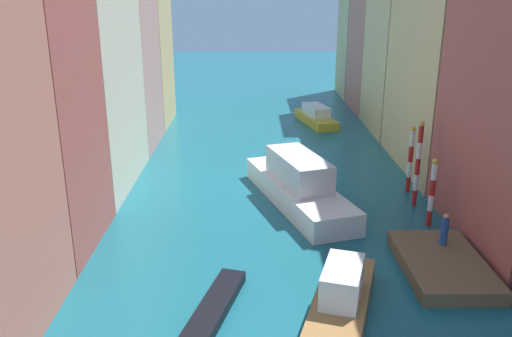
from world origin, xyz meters
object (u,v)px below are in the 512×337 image
vaporetto_white (298,185)px  motorboat_0 (341,299)px  person_on_dock (444,230)px  waterfront_dock (442,265)px  mooring_pole_0 (432,192)px  motorboat_1 (316,116)px  gondola_black (202,329)px  mooring_pole_2 (410,159)px  mooring_pole_1 (418,163)px

vaporetto_white → motorboat_0: bearing=-86.6°
person_on_dock → vaporetto_white: vaporetto_white is taller
vaporetto_white → waterfront_dock: bearing=-54.7°
mooring_pole_0 → vaporetto_white: bearing=154.0°
vaporetto_white → motorboat_1: 20.57m
waterfront_dock → gondola_black: waterfront_dock is taller
mooring_pole_0 → motorboat_0: mooring_pole_0 is taller
motorboat_0 → mooring_pole_2: bearing=64.4°
person_on_dock → mooring_pole_1: mooring_pole_1 is taller
mooring_pole_0 → vaporetto_white: mooring_pole_0 is taller
waterfront_dock → motorboat_1: bearing=95.0°
mooring_pole_1 → vaporetto_white: size_ratio=0.45×
mooring_pole_1 → motorboat_0: size_ratio=0.72×
person_on_dock → motorboat_1: size_ratio=0.22×
motorboat_0 → vaporetto_white: bearing=93.4°
waterfront_dock → mooring_pole_2: size_ratio=1.39×
person_on_dock → vaporetto_white: (-6.45, 6.99, -0.27)m
vaporetto_white → mooring_pole_0: bearing=-26.0°
waterfront_dock → person_on_dock: (0.48, 1.44, 1.08)m
waterfront_dock → mooring_pole_2: bearing=82.8°
vaporetto_white → gondola_black: size_ratio=1.39×
waterfront_dock → motorboat_0: 6.30m
mooring_pole_1 → vaporetto_white: 7.18m
mooring_pole_0 → mooring_pole_1: (0.04, 2.90, 0.67)m
mooring_pole_1 → mooring_pole_2: mooring_pole_1 is taller
gondola_black → motorboat_0: motorboat_0 is taller
mooring_pole_1 → motorboat_0: bearing=-119.0°
motorboat_0 → mooring_pole_0: bearing=53.6°
gondola_black → person_on_dock: bearing=28.6°
waterfront_dock → person_on_dock: 1.86m
motorboat_0 → motorboat_1: motorboat_0 is taller
vaporetto_white → motorboat_0: vaporetto_white is taller
mooring_pole_2 → motorboat_0: (-6.54, -13.64, -1.48)m
gondola_black → motorboat_1: 34.36m
mooring_pole_1 → mooring_pole_2: 2.34m
gondola_black → motorboat_0: size_ratio=1.15×
person_on_dock → vaporetto_white: 9.51m
person_on_dock → mooring_pole_2: mooring_pole_2 is taller
mooring_pole_1 → gondola_black: bearing=-133.0°
waterfront_dock → vaporetto_white: (-5.97, 8.42, 0.81)m
person_on_dock → mooring_pole_0: 3.67m
mooring_pole_0 → mooring_pole_2: bearing=86.8°
mooring_pole_2 → motorboat_1: size_ratio=0.60×
waterfront_dock → motorboat_0: motorboat_0 is taller
mooring_pole_1 → person_on_dock: bearing=-94.8°
mooring_pole_0 → vaporetto_white: (-6.96, 3.40, -0.85)m
mooring_pole_0 → vaporetto_white: 7.79m
waterfront_dock → mooring_pole_0: (0.99, 5.03, 1.66)m
vaporetto_white → gondola_black: 13.95m
mooring_pole_0 → gondola_black: bearing=-140.4°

